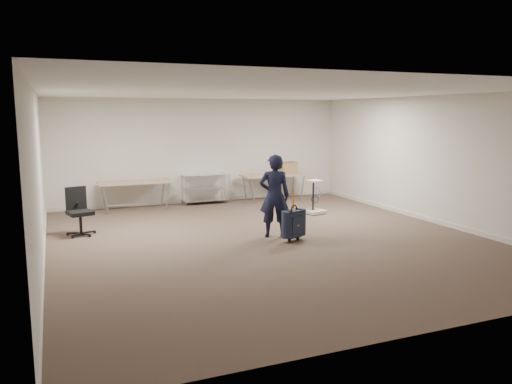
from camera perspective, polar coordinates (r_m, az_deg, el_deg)
name	(u,v)px	position (r m, az deg, el deg)	size (l,w,h in m)	color
ground	(268,239)	(9.69, 1.37, -5.40)	(9.00, 9.00, 0.00)	#423228
room_shell	(243,222)	(10.92, -1.54, -3.49)	(8.00, 9.00, 9.00)	beige
folding_table_left	(135,184)	(12.80, -13.67, 0.95)	(1.80, 0.75, 0.73)	#967C5C
folding_table_right	(274,176)	(13.87, 2.03, 1.80)	(1.80, 0.75, 0.73)	#967C5C
wire_shelf	(205,187)	(13.48, -5.80, 0.53)	(1.22, 0.47, 0.80)	silver
person	(274,196)	(9.71, 2.12, -0.46)	(0.59, 0.39, 1.63)	black
suitcase	(294,223)	(9.48, 4.34, -3.61)	(0.42, 0.33, 1.01)	black
office_chair	(80,221)	(10.56, -19.48, -3.10)	(0.58, 0.58, 0.96)	black
equipment_cart	(314,205)	(12.17, 6.68, -1.47)	(0.54, 0.54, 0.82)	beige
cardboard_box	(288,168)	(14.09, 3.66, 2.79)	(0.44, 0.33, 0.33)	#998047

